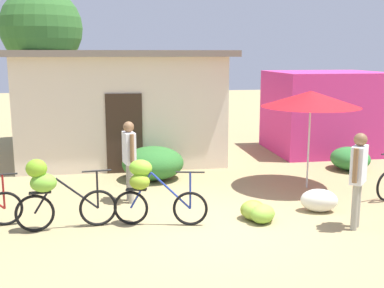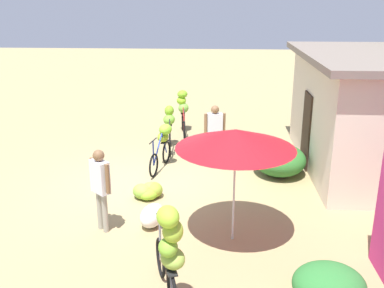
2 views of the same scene
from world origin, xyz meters
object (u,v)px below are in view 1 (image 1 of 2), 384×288
(building_low, at_px, (122,105))
(bicycle_near_pile, at_px, (51,189))
(market_umbrella, at_px, (311,99))
(person_vendor, at_px, (358,171))
(shop_pink, at_px, (324,112))
(produce_sack, at_px, (319,200))
(bicycle_center_loaded, at_px, (148,187))
(person_bystander, at_px, (129,153))
(tree_behind_building, at_px, (42,30))
(banana_pile_on_ground, at_px, (257,212))

(building_low, distance_m, bicycle_near_pile, 5.76)
(market_umbrella, xyz_separation_m, person_vendor, (-0.20, -2.54, -0.97))
(shop_pink, bearing_deg, produce_sack, -115.32)
(bicycle_center_loaded, bearing_deg, bicycle_near_pile, 179.96)
(building_low, relative_size, person_bystander, 3.53)
(market_umbrella, relative_size, person_vendor, 1.30)
(tree_behind_building, xyz_separation_m, person_vendor, (6.24, -8.89, -2.68))
(market_umbrella, distance_m, banana_pile_on_ground, 3.14)
(person_vendor, bearing_deg, banana_pile_on_ground, 156.46)
(tree_behind_building, bearing_deg, person_bystander, -69.93)
(tree_behind_building, distance_m, bicycle_near_pile, 8.72)
(bicycle_center_loaded, xyz_separation_m, produce_sack, (3.26, 0.18, -0.48))
(produce_sack, bearing_deg, building_low, 123.61)
(banana_pile_on_ground, distance_m, person_bystander, 2.80)
(person_bystander, bearing_deg, person_vendor, -29.58)
(shop_pink, xyz_separation_m, tree_behind_building, (-8.54, 2.57, 2.49))
(tree_behind_building, distance_m, bicycle_center_loaded, 9.08)
(building_low, bearing_deg, bicycle_near_pile, -103.55)
(bicycle_center_loaded, distance_m, banana_pile_on_ground, 2.03)
(tree_behind_building, height_order, person_bystander, tree_behind_building)
(shop_pink, xyz_separation_m, bicycle_near_pile, (-7.45, -5.55, -0.49))
(banana_pile_on_ground, bearing_deg, building_low, 111.85)
(tree_behind_building, distance_m, person_vendor, 11.18)
(person_vendor, bearing_deg, market_umbrella, 85.59)
(shop_pink, xyz_separation_m, market_umbrella, (-2.11, -3.78, 0.79))
(bicycle_center_loaded, xyz_separation_m, person_vendor, (3.50, -0.77, 0.33))
(bicycle_near_pile, bearing_deg, produce_sack, 2.05)
(produce_sack, relative_size, person_bystander, 0.42)
(tree_behind_building, distance_m, person_bystander, 7.67)
(produce_sack, height_order, person_vendor, person_vendor)
(banana_pile_on_ground, height_order, person_vendor, person_vendor)
(market_umbrella, relative_size, bicycle_center_loaded, 1.33)
(bicycle_center_loaded, bearing_deg, shop_pink, 43.73)
(building_low, distance_m, banana_pile_on_ground, 6.23)
(shop_pink, distance_m, produce_sack, 6.03)
(produce_sack, bearing_deg, person_bystander, 161.25)
(shop_pink, height_order, bicycle_center_loaded, shop_pink)
(building_low, relative_size, shop_pink, 1.83)
(building_low, height_order, market_umbrella, building_low)
(building_low, xyz_separation_m, person_vendor, (3.80, -6.31, -0.52))
(bicycle_center_loaded, bearing_deg, person_bystander, 101.15)
(bicycle_center_loaded, bearing_deg, banana_pile_on_ground, -2.70)
(bicycle_center_loaded, height_order, produce_sack, bicycle_center_loaded)
(person_bystander, bearing_deg, tree_behind_building, 110.07)
(shop_pink, height_order, produce_sack, shop_pink)
(building_low, distance_m, market_umbrella, 5.52)
(building_low, relative_size, bicycle_near_pile, 3.44)
(bicycle_near_pile, relative_size, produce_sack, 2.43)
(produce_sack, xyz_separation_m, person_vendor, (0.24, -0.94, 0.81))
(tree_behind_building, xyz_separation_m, person_bystander, (2.46, -6.74, -2.69))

